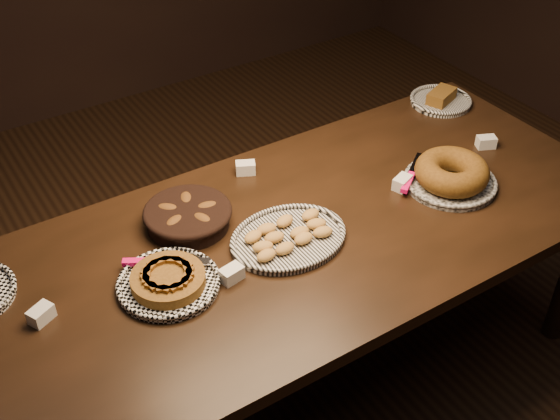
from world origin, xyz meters
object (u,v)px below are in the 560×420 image
madeleine_platter (288,237)px  buffet_table (288,252)px  apple_tart_plate (168,281)px  bundt_cake_plate (451,175)px

madeleine_platter → buffet_table: bearing=55.3°
buffet_table → apple_tart_plate: size_ratio=7.76×
apple_tart_plate → madeleine_platter: (0.41, -0.02, -0.00)m
buffet_table → apple_tart_plate: apple_tart_plate is taller
buffet_table → apple_tart_plate: 0.44m
apple_tart_plate → buffet_table: bearing=-20.2°
madeleine_platter → bundt_cake_plate: 0.66m
apple_tart_plate → bundt_cake_plate: bundt_cake_plate is taller
buffet_table → bundt_cake_plate: size_ratio=6.57×
apple_tart_plate → madeleine_platter: apple_tart_plate is taller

